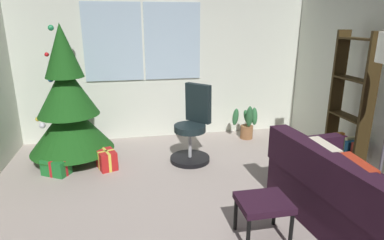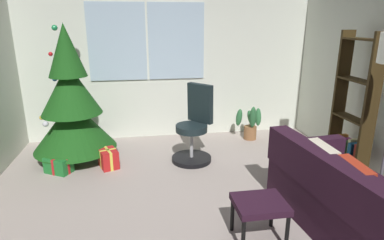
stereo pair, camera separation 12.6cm
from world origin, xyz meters
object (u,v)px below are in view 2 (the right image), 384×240
object	(u,v)px
couch	(375,207)
bookshelf	(353,114)
holiday_tree	(72,106)
office_chair	(194,131)
gift_box_red	(108,158)
potted_plant	(251,123)
gift_box_green	(59,165)
footstool	(260,207)

from	to	relation	value
couch	bookshelf	bearing A→B (deg)	65.94
holiday_tree	office_chair	xyz separation A→B (m)	(1.67, -0.31, -0.36)
gift_box_red	bookshelf	world-z (taller)	bookshelf
holiday_tree	potted_plant	xyz separation A→B (m)	(2.74, 0.37, -0.50)
gift_box_green	couch	bearing A→B (deg)	-30.13
couch	gift_box_green	bearing A→B (deg)	149.87
bookshelf	footstool	bearing A→B (deg)	-144.98
footstool	gift_box_red	xyz separation A→B (m)	(-1.47, 1.79, -0.21)
holiday_tree	bookshelf	xyz separation A→B (m)	(3.56, -1.03, 0.01)
gift_box_green	gift_box_red	bearing A→B (deg)	5.42
couch	office_chair	bearing A→B (deg)	124.41
bookshelf	potted_plant	bearing A→B (deg)	120.31
holiday_tree	potted_plant	bearing A→B (deg)	7.79
gift_box_red	gift_box_green	xyz separation A→B (m)	(-0.63, -0.06, -0.02)
couch	holiday_tree	size ratio (longest dim) A/B	0.77
couch	potted_plant	world-z (taller)	couch
holiday_tree	potted_plant	size ratio (longest dim) A/B	3.81
gift_box_red	bookshelf	bearing A→B (deg)	-12.03
holiday_tree	bookshelf	bearing A→B (deg)	-16.17
couch	potted_plant	bearing A→B (deg)	95.81
gift_box_red	bookshelf	size ratio (longest dim) A/B	0.19
couch	gift_box_red	world-z (taller)	couch
office_chair	bookshelf	distance (m)	2.06
holiday_tree	gift_box_red	bearing A→B (deg)	-38.20
couch	office_chair	world-z (taller)	office_chair
office_chair	couch	bearing A→B (deg)	-55.59
holiday_tree	bookshelf	distance (m)	3.71
footstool	holiday_tree	bearing A→B (deg)	131.87
gift_box_red	potted_plant	bearing A→B (deg)	18.34
holiday_tree	office_chair	size ratio (longest dim) A/B	2.15
gift_box_red	potted_plant	world-z (taller)	potted_plant
office_chair	gift_box_green	bearing A→B (deg)	-176.21
gift_box_red	gift_box_green	bearing A→B (deg)	-174.58
footstool	gift_box_red	size ratio (longest dim) A/B	1.29
couch	bookshelf	xyz separation A→B (m)	(0.55, 1.24, 0.51)
footstool	potted_plant	bearing A→B (deg)	72.61
gift_box_red	couch	bearing A→B (deg)	-36.85
footstool	potted_plant	distance (m)	2.66
office_chair	gift_box_red	bearing A→B (deg)	-177.08
holiday_tree	gift_box_red	size ratio (longest dim) A/B	6.66
footstool	gift_box_green	world-z (taller)	footstool
couch	gift_box_green	distance (m)	3.66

